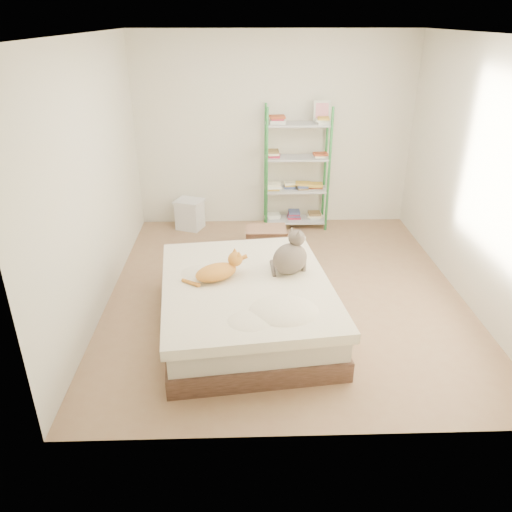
{
  "coord_description": "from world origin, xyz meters",
  "views": [
    {
      "loc": [
        -0.47,
        -4.77,
        2.75
      ],
      "look_at": [
        -0.33,
        -0.38,
        0.62
      ],
      "focal_mm": 35.0,
      "sensor_mm": 36.0,
      "label": 1
    }
  ],
  "objects_px": {
    "cardboard_box": "(266,242)",
    "orange_cat": "(216,270)",
    "shelf_unit": "(297,173)",
    "bed": "(247,305)",
    "white_bin": "(190,214)",
    "grey_cat": "(290,252)"
  },
  "relations": [
    {
      "from": "cardboard_box",
      "to": "orange_cat",
      "type": "bearing_deg",
      "value": -108.84
    },
    {
      "from": "orange_cat",
      "to": "shelf_unit",
      "type": "bearing_deg",
      "value": 39.09
    },
    {
      "from": "bed",
      "to": "shelf_unit",
      "type": "relative_size",
      "value": 1.21
    },
    {
      "from": "orange_cat",
      "to": "white_bin",
      "type": "relative_size",
      "value": 1.07
    },
    {
      "from": "white_bin",
      "to": "grey_cat",
      "type": "bearing_deg",
      "value": -63.22
    },
    {
      "from": "orange_cat",
      "to": "white_bin",
      "type": "height_order",
      "value": "orange_cat"
    },
    {
      "from": "bed",
      "to": "orange_cat",
      "type": "distance_m",
      "value": 0.45
    },
    {
      "from": "orange_cat",
      "to": "shelf_unit",
      "type": "distance_m",
      "value": 2.71
    },
    {
      "from": "grey_cat",
      "to": "white_bin",
      "type": "height_order",
      "value": "grey_cat"
    },
    {
      "from": "bed",
      "to": "grey_cat",
      "type": "bearing_deg",
      "value": 16.24
    },
    {
      "from": "orange_cat",
      "to": "white_bin",
      "type": "distance_m",
      "value": 2.55
    },
    {
      "from": "grey_cat",
      "to": "cardboard_box",
      "type": "xyz_separation_m",
      "value": [
        -0.15,
        1.44,
        -0.53
      ]
    },
    {
      "from": "bed",
      "to": "white_bin",
      "type": "bearing_deg",
      "value": 100.16
    },
    {
      "from": "grey_cat",
      "to": "shelf_unit",
      "type": "xyz_separation_m",
      "value": [
        0.31,
        2.38,
        0.07
      ]
    },
    {
      "from": "bed",
      "to": "orange_cat",
      "type": "relative_size",
      "value": 4.32
    },
    {
      "from": "orange_cat",
      "to": "shelf_unit",
      "type": "height_order",
      "value": "shelf_unit"
    },
    {
      "from": "bed",
      "to": "cardboard_box",
      "type": "distance_m",
      "value": 1.64
    },
    {
      "from": "grey_cat",
      "to": "shelf_unit",
      "type": "height_order",
      "value": "shelf_unit"
    },
    {
      "from": "shelf_unit",
      "to": "bed",
      "type": "bearing_deg",
      "value": -106.03
    },
    {
      "from": "bed",
      "to": "shelf_unit",
      "type": "distance_m",
      "value": 2.72
    },
    {
      "from": "orange_cat",
      "to": "cardboard_box",
      "type": "distance_m",
      "value": 1.71
    },
    {
      "from": "grey_cat",
      "to": "shelf_unit",
      "type": "relative_size",
      "value": 0.25
    }
  ]
}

